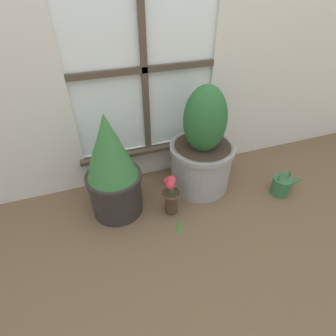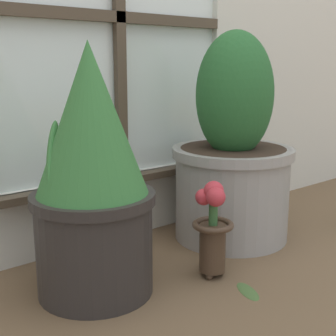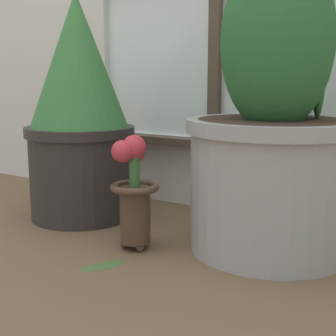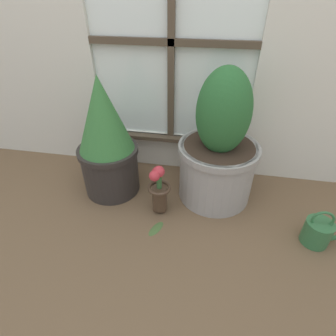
% 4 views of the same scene
% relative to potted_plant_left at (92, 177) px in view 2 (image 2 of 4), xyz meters
% --- Properties ---
extents(ground_plane, '(10.00, 10.00, 0.00)m').
position_rel_potted_plant_left_xyz_m(ground_plane, '(0.30, -0.34, -0.32)').
color(ground_plane, brown).
extents(potted_plant_left, '(0.33, 0.33, 0.67)m').
position_rel_potted_plant_left_xyz_m(potted_plant_left, '(0.00, 0.00, 0.00)').
color(potted_plant_left, '#2D2826').
rests_on(potted_plant_left, ground_plane).
extents(potted_plant_right, '(0.42, 0.42, 0.72)m').
position_rel_potted_plant_left_xyz_m(potted_plant_right, '(0.59, 0.05, -0.03)').
color(potted_plant_right, '#9E9993').
rests_on(potted_plant_right, ground_plane).
extents(flower_vase, '(0.12, 0.12, 0.29)m').
position_rel_potted_plant_left_xyz_m(flower_vase, '(0.31, -0.14, -0.17)').
color(flower_vase, '#473323').
rests_on(flower_vase, ground_plane).
extents(fallen_leaf, '(0.08, 0.12, 0.01)m').
position_rel_potted_plant_left_xyz_m(fallen_leaf, '(0.32, -0.27, -0.32)').
color(fallen_leaf, '#476633').
rests_on(fallen_leaf, ground_plane).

